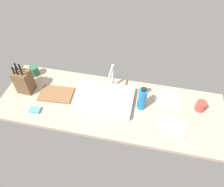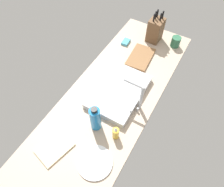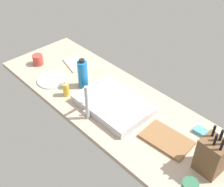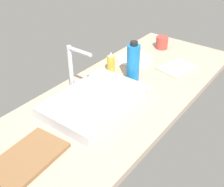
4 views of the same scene
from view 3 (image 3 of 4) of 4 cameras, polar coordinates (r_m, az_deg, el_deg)
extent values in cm
cube|color=tan|center=(205.90, -0.20, -1.80)|extent=(195.22, 65.83, 3.50)
cube|color=#B7BABF|center=(197.88, 0.23, -2.11)|extent=(50.27, 34.29, 5.31)
cylinder|color=#B7BABF|center=(183.73, -4.93, -1.88)|extent=(2.40, 2.40, 25.77)
cylinder|color=#B7BABF|center=(179.81, -3.35, 2.03)|extent=(2.00, 14.51, 2.00)
cylinder|color=#B7BABF|center=(193.04, -5.41, -3.84)|extent=(1.60, 1.60, 4.00)
cube|color=brown|center=(164.50, 18.88, -11.54)|extent=(13.98, 12.46, 21.93)
cylinder|color=black|center=(151.39, 20.79, -9.37)|extent=(1.45, 1.45, 7.08)
cylinder|color=black|center=(155.76, 20.65, -7.66)|extent=(1.45, 1.45, 7.08)
cylinder|color=black|center=(152.51, 19.60, -8.56)|extent=(1.45, 1.45, 7.08)
cylinder|color=black|center=(156.61, 19.32, -6.96)|extent=(1.45, 1.45, 7.08)
cube|color=brown|center=(180.26, 10.62, -8.84)|extent=(30.91, 20.80, 1.80)
cylinder|color=gold|center=(209.12, -9.00, 0.79)|extent=(4.58, 4.58, 10.14)
cone|color=silver|center=(205.26, -9.18, 2.21)|extent=(2.52, 2.52, 2.80)
cylinder|color=#1970B7|center=(212.96, -5.75, 3.74)|extent=(7.40, 7.40, 21.19)
cylinder|color=black|center=(206.52, -5.96, 6.40)|extent=(4.07, 4.07, 2.20)
cylinder|color=white|center=(228.19, -11.63, 2.65)|extent=(22.90, 22.90, 1.20)
cube|color=beige|center=(244.47, -6.91, 5.90)|extent=(25.65, 21.18, 1.20)
cylinder|color=#B23D33|center=(248.27, -14.32, 6.44)|extent=(8.38, 8.38, 8.42)
cube|color=#4CA3BC|center=(189.56, 17.10, -7.13)|extent=(9.31, 6.47, 2.40)
camera|label=1|loc=(2.60, 18.67, 40.32)|focal=34.17mm
camera|label=2|loc=(2.01, -31.37, 34.37)|focal=32.85mm
camera|label=4|loc=(1.87, 39.09, 14.72)|focal=44.53mm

